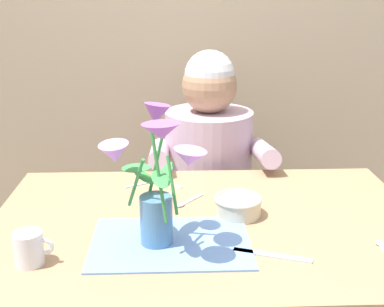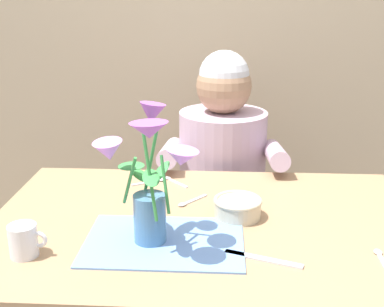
{
  "view_description": "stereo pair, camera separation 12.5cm",
  "coord_description": "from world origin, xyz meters",
  "px_view_note": "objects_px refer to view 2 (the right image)",
  "views": [
    {
      "loc": [
        -0.09,
        -1.26,
        1.35
      ],
      "look_at": [
        -0.04,
        0.05,
        0.92
      ],
      "focal_mm": 47.03,
      "sensor_mm": 36.0,
      "label": 1
    },
    {
      "loc": [
        0.03,
        -1.26,
        1.35
      ],
      "look_at": [
        -0.04,
        0.05,
        0.92
      ],
      "focal_mm": 47.03,
      "sensor_mm": 36.0,
      "label": 2
    }
  ],
  "objects_px": {
    "dinner_knife": "(263,259)",
    "tea_cup": "(24,241)",
    "flower_vase": "(148,177)",
    "seated_person": "(222,194)",
    "ceramic_bowl": "(238,207)"
  },
  "relations": [
    {
      "from": "dinner_knife",
      "to": "seated_person",
      "type": "bearing_deg",
      "value": 116.0
    },
    {
      "from": "seated_person",
      "to": "tea_cup",
      "type": "height_order",
      "value": "seated_person"
    },
    {
      "from": "flower_vase",
      "to": "tea_cup",
      "type": "xyz_separation_m",
      "value": [
        -0.29,
        -0.07,
        -0.14
      ]
    },
    {
      "from": "dinner_knife",
      "to": "ceramic_bowl",
      "type": "bearing_deg",
      "value": 122.49
    },
    {
      "from": "flower_vase",
      "to": "seated_person",
      "type": "bearing_deg",
      "value": 76.42
    },
    {
      "from": "seated_person",
      "to": "flower_vase",
      "type": "height_order",
      "value": "seated_person"
    },
    {
      "from": "flower_vase",
      "to": "tea_cup",
      "type": "height_order",
      "value": "flower_vase"
    },
    {
      "from": "flower_vase",
      "to": "ceramic_bowl",
      "type": "relative_size",
      "value": 2.59
    },
    {
      "from": "tea_cup",
      "to": "ceramic_bowl",
      "type": "bearing_deg",
      "value": 25.44
    },
    {
      "from": "ceramic_bowl",
      "to": "tea_cup",
      "type": "height_order",
      "value": "tea_cup"
    },
    {
      "from": "flower_vase",
      "to": "ceramic_bowl",
      "type": "bearing_deg",
      "value": 37.4
    },
    {
      "from": "ceramic_bowl",
      "to": "flower_vase",
      "type": "bearing_deg",
      "value": -142.6
    },
    {
      "from": "flower_vase",
      "to": "dinner_knife",
      "type": "relative_size",
      "value": 1.85
    },
    {
      "from": "seated_person",
      "to": "dinner_knife",
      "type": "bearing_deg",
      "value": -87.76
    },
    {
      "from": "dinner_knife",
      "to": "tea_cup",
      "type": "bearing_deg",
      "value": -159.47
    }
  ]
}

